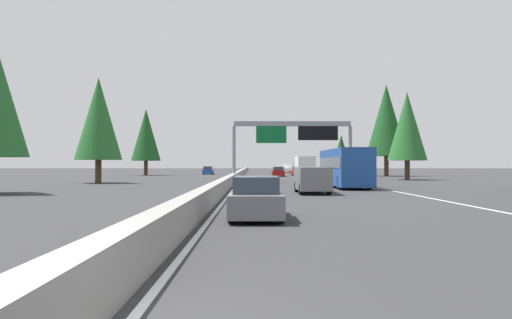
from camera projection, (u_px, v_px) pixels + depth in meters
ground_plane at (240, 179)px, 65.38m from camera, size 320.00×320.00×0.00m
median_barrier at (241, 173)px, 85.38m from camera, size 180.00×0.56×0.90m
shoulder_stripe_right at (319, 177)px, 75.44m from camera, size 160.00×0.16×0.01m
shoulder_stripe_median at (243, 177)px, 75.38m from camera, size 160.00×0.16×0.01m
sign_gantry_overhead at (294, 134)px, 53.29m from camera, size 0.50×12.68×6.40m
sedan_mid_right at (256, 199)px, 17.54m from camera, size 4.40×1.80×1.47m
minivan_distant_b at (312, 179)px, 32.60m from camera, size 5.00×1.95×1.69m
sedan_mid_left at (297, 171)px, 83.39m from camera, size 4.40×1.80×1.47m
pickup_far_left at (286, 168)px, 113.11m from camera, size 5.60×2.00×1.86m
bus_distant_a at (344, 166)px, 41.49m from camera, size 11.50×2.55×3.10m
sedan_far_right at (278, 172)px, 76.93m from camera, size 4.40×1.80×1.47m
box_truck_mid_center at (304, 166)px, 72.34m from camera, size 8.50×2.40×2.95m
oncoming_near at (208, 171)px, 91.97m from camera, size 4.40×1.80×1.47m
conifer_right_mid at (407, 126)px, 60.60m from camera, size 4.65×4.65×10.57m
conifer_right_far at (386, 120)px, 79.44m from camera, size 6.35×6.35×14.43m
conifer_right_distant at (341, 150)px, 115.40m from camera, size 3.77×3.77×8.56m
conifer_left_near at (98, 119)px, 50.18m from camera, size 4.64×4.64×10.54m
conifer_left_mid at (146, 135)px, 84.46m from camera, size 4.91×4.91×11.15m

